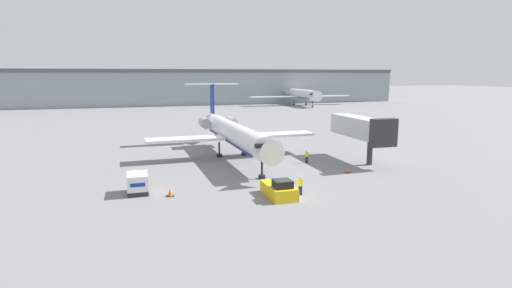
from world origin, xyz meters
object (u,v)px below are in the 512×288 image
(airplane_main, at_px, (233,132))
(traffic_cone_left, at_px, (170,192))
(airplane_parked_far_left, at_px, (301,94))
(luggage_cart, at_px, (138,183))
(jet_bridge, at_px, (362,128))
(worker_by_wing, at_px, (307,156))
(pushback_tug, at_px, (279,189))
(worker_near_tug, at_px, (300,185))
(traffic_cone_right, at_px, (347,170))

(airplane_main, bearing_deg, traffic_cone_left, -122.43)
(traffic_cone_left, height_order, airplane_parked_far_left, airplane_parked_far_left)
(luggage_cart, relative_size, jet_bridge, 0.25)
(worker_by_wing, xyz_separation_m, jet_bridge, (7.28, -1.07, 3.55))
(luggage_cart, height_order, worker_by_wing, luggage_cart)
(pushback_tug, height_order, worker_by_wing, pushback_tug)
(airplane_main, xyz_separation_m, traffic_cone_left, (-10.02, -15.77, -3.13))
(pushback_tug, xyz_separation_m, airplane_parked_far_left, (46.39, 102.39, 3.34))
(airplane_main, distance_m, worker_near_tug, 19.30)
(traffic_cone_right, bearing_deg, traffic_cone_left, -170.90)
(pushback_tug, height_order, luggage_cart, luggage_cart)
(worker_by_wing, height_order, traffic_cone_right, worker_by_wing)
(worker_near_tug, bearing_deg, luggage_cart, 160.67)
(traffic_cone_left, bearing_deg, worker_near_tug, -15.30)
(traffic_cone_left, xyz_separation_m, jet_bridge, (25.58, 8.34, 4.08))
(luggage_cart, bearing_deg, traffic_cone_right, 3.33)
(luggage_cart, relative_size, worker_by_wing, 1.72)
(worker_near_tug, bearing_deg, jet_bridge, 40.47)
(traffic_cone_left, distance_m, jet_bridge, 27.22)
(pushback_tug, relative_size, luggage_cart, 1.53)
(traffic_cone_left, relative_size, traffic_cone_right, 1.05)
(worker_near_tug, distance_m, airplane_parked_far_left, 111.77)
(worker_by_wing, xyz_separation_m, airplane_parked_far_left, (37.95, 89.89, 3.13))
(airplane_main, height_order, pushback_tug, airplane_main)
(airplane_main, distance_m, worker_by_wing, 10.76)
(airplane_main, bearing_deg, luggage_cart, -133.13)
(pushback_tug, height_order, airplane_parked_far_left, airplane_parked_far_left)
(worker_near_tug, height_order, worker_by_wing, worker_near_tug)
(worker_by_wing, bearing_deg, luggage_cart, -160.63)
(airplane_main, relative_size, traffic_cone_left, 39.27)
(jet_bridge, bearing_deg, worker_near_tug, -139.53)
(luggage_cart, relative_size, airplane_parked_far_left, 0.08)
(airplane_main, height_order, traffic_cone_left, airplane_main)
(airplane_main, relative_size, luggage_cart, 10.12)
(airplane_main, xyz_separation_m, jet_bridge, (15.56, -7.42, 0.95))
(pushback_tug, relative_size, worker_near_tug, 2.41)
(traffic_cone_right, relative_size, airplane_parked_far_left, 0.02)
(traffic_cone_left, relative_size, airplane_parked_far_left, 0.02)
(airplane_main, xyz_separation_m, airplane_parked_far_left, (46.23, 83.53, 0.54))
(traffic_cone_left, distance_m, airplane_parked_far_left, 114.19)
(luggage_cart, height_order, traffic_cone_right, luggage_cart)
(pushback_tug, bearing_deg, airplane_parked_far_left, 65.62)
(airplane_parked_far_left, bearing_deg, pushback_tug, -114.38)
(jet_bridge, bearing_deg, traffic_cone_left, -161.93)
(traffic_cone_right, height_order, airplane_parked_far_left, airplane_parked_far_left)
(airplane_parked_far_left, bearing_deg, traffic_cone_right, -110.28)
(traffic_cone_right, bearing_deg, luggage_cart, -176.67)
(airplane_main, distance_m, pushback_tug, 19.06)
(airplane_parked_far_left, bearing_deg, traffic_cone_left, -119.53)
(worker_by_wing, height_order, airplane_parked_far_left, airplane_parked_far_left)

